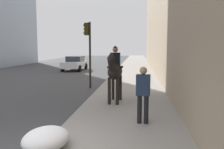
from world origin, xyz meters
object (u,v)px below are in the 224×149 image
(car_near_lane, at_px, (75,63))
(traffic_light_near_curb, at_px, (88,44))
(mounted_horse_near, at_px, (115,71))
(pedestrian_greeting, at_px, (143,91))

(car_near_lane, xyz_separation_m, traffic_light_near_curb, (-10.46, -3.56, 1.81))
(car_near_lane, distance_m, traffic_light_near_curb, 11.20)
(car_near_lane, height_order, traffic_light_near_curb, traffic_light_near_curb)
(mounted_horse_near, height_order, car_near_lane, mounted_horse_near)
(pedestrian_greeting, bearing_deg, traffic_light_near_curb, 31.24)
(pedestrian_greeting, bearing_deg, car_near_lane, 28.09)
(car_near_lane, bearing_deg, traffic_light_near_curb, 19.83)
(pedestrian_greeting, relative_size, car_near_lane, 0.39)
(mounted_horse_near, xyz_separation_m, pedestrian_greeting, (-2.68, -1.10, -0.33))
(pedestrian_greeting, relative_size, traffic_light_near_curb, 0.45)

